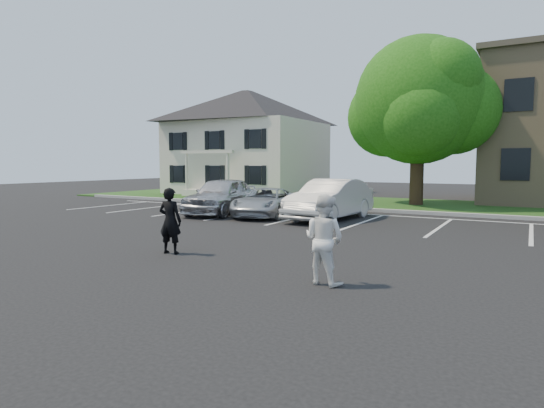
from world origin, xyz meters
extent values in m
plane|color=black|center=(0.00, 0.00, 0.00)|extent=(90.00, 90.00, 0.00)
cube|color=gray|center=(0.00, 12.00, 0.07)|extent=(40.00, 0.30, 0.15)
cube|color=#1C4517|center=(0.00, 16.00, 0.04)|extent=(44.00, 8.00, 0.08)
cube|color=silver|center=(-14.00, 8.00, 0.01)|extent=(0.12, 5.20, 0.01)
cube|color=silver|center=(-11.20, 8.00, 0.01)|extent=(0.12, 5.20, 0.01)
cube|color=silver|center=(-8.40, 8.00, 0.01)|extent=(0.12, 5.20, 0.01)
cube|color=silver|center=(-5.60, 8.00, 0.01)|extent=(0.12, 5.20, 0.01)
cube|color=silver|center=(-2.80, 8.00, 0.01)|extent=(0.12, 5.20, 0.01)
cube|color=silver|center=(0.00, 8.00, 0.01)|extent=(0.12, 5.20, 0.01)
cube|color=silver|center=(2.80, 8.00, 0.01)|extent=(0.12, 5.20, 0.01)
cube|color=silver|center=(5.60, 8.00, 0.01)|extent=(0.12, 5.20, 0.01)
cube|color=silver|center=(1.40, 10.70, 0.01)|extent=(34.00, 0.12, 0.01)
cube|color=beige|center=(-13.00, 20.00, 2.60)|extent=(10.00, 8.00, 5.20)
pyramid|color=black|center=(-13.00, 20.00, 6.40)|extent=(10.30, 8.24, 2.40)
cube|color=beige|center=(-13.00, 15.70, 0.25)|extent=(4.00, 1.60, 0.50)
cylinder|color=beige|center=(-14.70, 15.10, 1.35)|extent=(0.18, 0.18, 2.70)
cylinder|color=beige|center=(-11.30, 15.10, 1.35)|extent=(0.18, 0.18, 2.70)
cube|color=beige|center=(-13.00, 15.10, 3.00)|extent=(4.20, 0.25, 0.20)
cube|color=black|center=(-13.00, 15.98, 1.50)|extent=(0.90, 0.06, 1.20)
cube|color=black|center=(-13.00, 15.98, 3.80)|extent=(0.90, 0.06, 1.20)
cube|color=black|center=(-13.65, 15.98, 1.50)|extent=(0.32, 0.05, 1.25)
cube|color=black|center=(-12.35, 15.98, 1.50)|extent=(0.32, 0.05, 1.25)
cube|color=black|center=(4.80, 16.97, 2.20)|extent=(1.30, 0.06, 1.60)
cube|color=black|center=(4.80, 16.97, 5.60)|extent=(1.30, 0.06, 1.60)
cylinder|color=black|center=(0.26, 15.95, 1.60)|extent=(0.70, 0.70, 3.20)
sphere|color=#19520D|center=(0.26, 15.95, 5.50)|extent=(6.60, 6.60, 6.60)
sphere|color=#19520D|center=(1.86, 16.65, 5.00)|extent=(4.60, 4.60, 4.60)
sphere|color=#19520D|center=(-1.44, 16.35, 4.80)|extent=(4.40, 4.40, 4.40)
sphere|color=#19520D|center=(0.66, 14.45, 4.60)|extent=(4.00, 4.00, 4.00)
sphere|color=#19520D|center=(-0.34, 17.55, 5.80)|extent=(4.20, 4.20, 4.20)
sphere|color=#19520D|center=(1.46, 15.05, 6.40)|extent=(3.80, 3.80, 3.80)
imported|color=black|center=(-2.23, -0.21, 0.83)|extent=(0.66, 0.50, 1.65)
imported|color=white|center=(2.23, -0.94, 0.84)|extent=(0.92, 0.77, 1.68)
imported|color=#B4B3B8|center=(-6.46, 7.78, 0.82)|extent=(2.73, 5.06, 1.64)
imported|color=#A9ABB0|center=(-4.26, 7.92, 0.60)|extent=(2.81, 4.64, 1.20)
imported|color=silver|center=(-1.43, 8.21, 0.81)|extent=(2.09, 5.03, 1.62)
camera|label=1|loc=(5.53, -8.67, 2.25)|focal=30.00mm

